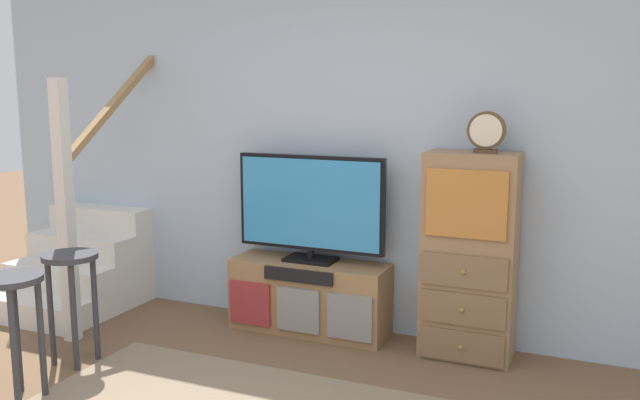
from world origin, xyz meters
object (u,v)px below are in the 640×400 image
at_px(media_console, 309,297).
at_px(side_cabinet, 469,257).
at_px(bar_stool_near, 13,309).
at_px(television, 310,206).
at_px(desk_clock, 486,132).
at_px(bar_stool_far, 71,282).

relative_size(media_console, side_cabinet, 0.85).
xyz_separation_m(media_console, bar_stool_near, (-1.05, -1.63, 0.28)).
distance_m(television, side_cabinet, 1.15).
bearing_deg(television, desk_clock, -1.37).
height_order(media_console, bar_stool_near, bar_stool_near).
relative_size(media_console, bar_stool_near, 1.58).
height_order(television, desk_clock, desk_clock).
bearing_deg(television, media_console, -90.00).
height_order(side_cabinet, bar_stool_near, side_cabinet).
relative_size(side_cabinet, desk_clock, 5.20).
bearing_deg(desk_clock, side_cabinet, 169.01).
bearing_deg(bar_stool_far, bar_stool_near, -79.45).
bearing_deg(bar_stool_far, desk_clock, 24.73).
bearing_deg(desk_clock, media_console, 179.77).
relative_size(side_cabinet, bar_stool_far, 1.87).
relative_size(media_console, desk_clock, 4.44).
bearing_deg(bar_stool_far, side_cabinet, 25.77).
bearing_deg(television, bar_stool_far, -135.96).
height_order(bar_stool_near, bar_stool_far, bar_stool_near).
relative_size(television, desk_clock, 4.25).
relative_size(bar_stool_near, bar_stool_far, 1.01).
relative_size(media_console, television, 1.04).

